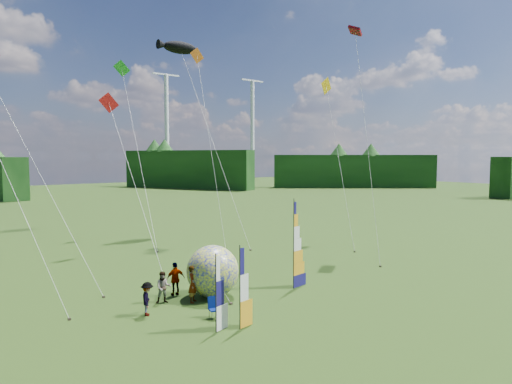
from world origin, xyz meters
TOP-DOWN VIEW (x-y plane):
  - ground at (0.00, 0.00)m, footprint 220.00×220.00m
  - treeline_ring at (0.00, 0.00)m, footprint 210.00×210.00m
  - turbine_left at (70.00, 95.00)m, footprint 8.00×1.20m
  - turbine_right at (45.00, 102.00)m, footprint 8.00×1.20m
  - feather_banner_main at (1.54, 3.86)m, footprint 1.31×0.30m
  - side_banner_left at (-4.34, 0.90)m, footprint 0.98×0.24m
  - side_banner_far at (-5.32, 1.24)m, footprint 0.95×0.34m
  - bol_inflatable at (-2.77, 5.40)m, footprint 3.02×3.02m
  - spectator_a at (-4.04, 5.26)m, footprint 0.81×0.78m
  - spectator_b at (-5.25, 6.11)m, footprint 0.86×0.67m
  - spectator_c at (-6.67, 4.92)m, footprint 0.81×1.06m
  - spectator_d at (-4.18, 6.83)m, footprint 1.08×0.54m
  - camp_chair at (-4.46, 2.64)m, footprint 0.69×0.69m
  - kite_whale at (6.55, 19.84)m, footprint 6.57×16.89m
  - kite_rainbow_delta at (-9.45, 12.41)m, footprint 11.81×13.52m
  - kite_parafoil at (11.07, 6.42)m, footprint 10.30×11.25m
  - small_kite_red at (-2.42, 16.11)m, footprint 4.27×12.70m
  - small_kite_orange at (5.29, 18.02)m, footprint 4.98×10.16m
  - small_kite_yellow at (13.52, 11.11)m, footprint 7.33×9.74m
  - small_kite_green at (1.04, 23.00)m, footprint 8.29×14.64m

SIDE VIEW (x-z plane):
  - ground at x=0.00m, z-range 0.00..0.00m
  - camp_chair at x=-4.46m, z-range 0.00..0.97m
  - spectator_c at x=-6.67m, z-range 0.00..1.56m
  - spectator_b at x=-5.25m, z-range 0.00..1.59m
  - spectator_d at x=-4.18m, z-range 0.00..1.76m
  - spectator_a at x=-4.04m, z-range 0.00..1.86m
  - bol_inflatable at x=-2.77m, z-range 0.00..2.72m
  - side_banner_far at x=-5.32m, z-range 0.00..3.21m
  - side_banner_left at x=-4.34m, z-range 0.00..3.49m
  - feather_banner_main at x=1.54m, z-range 0.00..4.84m
  - treeline_ring at x=0.00m, z-range 0.00..8.00m
  - small_kite_red at x=-2.42m, z-range 0.00..12.81m
  - small_kite_yellow at x=13.52m, z-range 0.00..14.93m
  - kite_rainbow_delta at x=-9.45m, z-range 0.00..15.32m
  - small_kite_green at x=1.04m, z-range 0.00..17.07m
  - small_kite_orange at x=5.29m, z-range 0.00..17.54m
  - kite_parafoil at x=11.07m, z-range 0.00..18.92m
  - kite_whale at x=6.55m, z-range 0.00..19.82m
  - turbine_left at x=70.00m, z-range 0.00..30.00m
  - turbine_right at x=45.00m, z-range 0.00..30.00m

